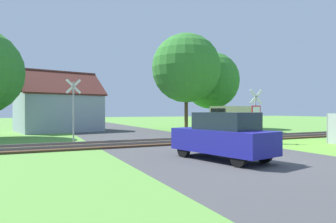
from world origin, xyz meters
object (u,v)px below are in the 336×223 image
object	(u,v)px
house	(58,111)
parked_car	(223,136)
mail_truck	(233,118)
crossing_sign_far	(73,106)
tree_far	(211,80)
tree_right	(186,68)
stop_sign_near	(256,113)

from	to	relation	value
house	parked_car	world-z (taller)	house
mail_truck	crossing_sign_far	bearing A→B (deg)	89.31
mail_truck	parked_car	bearing A→B (deg)	127.47
house	tree_far	distance (m)	15.52
tree_far	parked_car	xyz separation A→B (m)	(-10.82, -17.57, -4.17)
crossing_sign_far	tree_far	xyz separation A→B (m)	(15.09, 8.83, 2.93)
tree_right	parked_car	distance (m)	16.90
crossing_sign_far	mail_truck	world-z (taller)	crossing_sign_far
stop_sign_near	mail_truck	xyz separation A→B (m)	(4.38, 7.96, -0.50)
tree_right	mail_truck	distance (m)	6.15
tree_right	house	bearing A→B (deg)	156.97
crossing_sign_far	mail_truck	distance (m)	14.22
crossing_sign_far	tree_right	xyz separation A→B (m)	(10.67, 6.13, 3.62)
house	parked_car	xyz separation A→B (m)	(4.25, -19.40, -0.95)
tree_right	mail_truck	xyz separation A→B (m)	(3.12, -2.79, -4.51)
house	parked_car	distance (m)	19.88
tree_far	house	bearing A→B (deg)	173.08
house	tree_far	world-z (taller)	tree_far
crossing_sign_far	house	size ratio (longest dim) A/B	0.46
mail_truck	stop_sign_near	bearing A→B (deg)	136.92
stop_sign_near	mail_truck	world-z (taller)	stop_sign_near
tree_far	parked_car	bearing A→B (deg)	-121.63
tree_far	mail_truck	bearing A→B (deg)	-103.30
mail_truck	parked_car	size ratio (longest dim) A/B	1.22
crossing_sign_far	house	xyz separation A→B (m)	(0.02, 10.66, -0.28)
house	crossing_sign_far	bearing A→B (deg)	-101.76
parked_car	tree_far	bearing A→B (deg)	45.17
house	tree_right	xyz separation A→B (m)	(10.66, -4.53, 3.91)
stop_sign_near	tree_far	distance (m)	14.98
tree_far	tree_right	xyz separation A→B (m)	(-4.42, -2.70, 0.69)
tree_far	tree_right	world-z (taller)	tree_right
crossing_sign_far	parked_car	distance (m)	9.81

